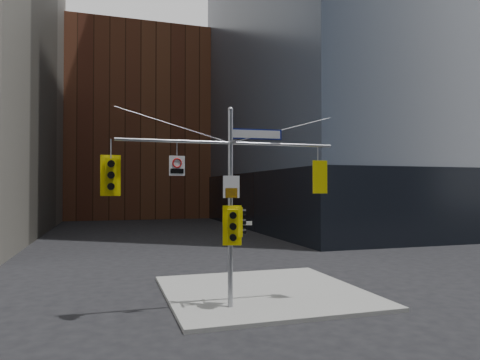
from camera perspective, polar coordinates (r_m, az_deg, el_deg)
ground at (r=14.08m, az=1.04°, el=-19.19°), size 160.00×160.00×0.00m
sidewalk_corner at (r=18.33m, az=3.17°, el=-14.66°), size 8.00×8.00×0.15m
podium_ne at (r=55.10m, az=18.66°, el=-2.47°), size 36.40×36.40×6.00m
brick_midrise at (r=71.50m, az=-13.67°, el=6.67°), size 26.00×20.00×28.00m
signal_assembly at (r=15.29m, az=-1.29°, el=-0.94°), size 8.00×0.80×7.30m
traffic_light_west_arm at (r=14.74m, az=-16.86°, el=0.60°), size 0.66×0.52×1.37m
traffic_light_east_arm at (r=16.59m, az=10.35°, el=0.39°), size 0.60×0.46×1.25m
traffic_light_pole_side at (r=15.44m, az=-0.13°, el=-5.61°), size 0.42×0.36×1.06m
traffic_light_pole_front at (r=15.10m, az=-1.01°, el=-6.14°), size 0.67×0.61×1.42m
street_sign_blade at (r=15.72m, az=2.16°, el=6.12°), size 1.93×0.19×0.38m
regulatory_sign_arm at (r=14.89m, az=-8.39°, el=1.98°), size 0.55×0.11×0.69m
regulatory_sign_pole at (r=15.18m, az=-1.17°, el=-0.99°), size 0.61×0.05×0.79m
street_blade_ew at (r=15.48m, az=0.32°, el=-5.80°), size 0.72×0.09×0.14m
street_blade_ns at (r=15.81m, az=-1.74°, el=-6.51°), size 0.10×0.78×0.16m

